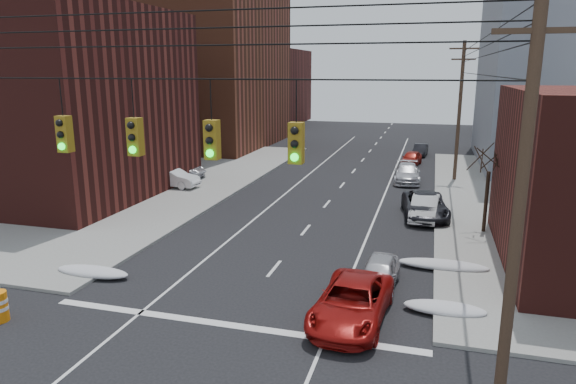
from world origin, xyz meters
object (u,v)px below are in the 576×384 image
Objects in this scene: parked_car_a at (379,273)px; parked_car_b at (425,208)px; lot_car_b at (179,169)px; lot_car_c at (99,183)px; parked_car_e at (411,158)px; lot_car_d at (92,175)px; parked_car_c at (425,205)px; parked_car_f at (420,150)px; parked_car_d at (407,173)px; red_pickup at (352,302)px; lot_car_a at (172,178)px.

parked_car_a is 0.85× the size of parked_car_b.
lot_car_c is at bearing 154.08° from lot_car_b.
parked_car_e is 0.89× the size of lot_car_d.
lot_car_c is (-3.08, -6.40, -0.00)m from lot_car_b.
parked_car_b reaches higher than parked_car_a.
parked_car_a is 24.06m from lot_car_c.
parked_car_c is 1.25× the size of lot_car_d.
parked_car_c is at bearing -83.23° from parked_car_f.
parked_car_d is at bearing -88.26° from parked_car_f.
parked_car_f is at bearing -63.69° from lot_car_c.
lot_car_d is (-23.43, -15.99, 0.23)m from parked_car_e.
lot_car_c is at bearing 148.91° from red_pickup.
lot_car_c is (-22.93, -0.11, 0.02)m from parked_car_c.
lot_car_a reaches higher than parked_car_a.
parked_car_c is (0.00, 0.39, 0.04)m from parked_car_b.
parked_car_b is at bearing -84.73° from parked_car_d.
parked_car_f is 0.85× the size of lot_car_c.
parked_car_c is 1.10× the size of parked_car_d.
lot_car_d is at bearing 129.70° from lot_car_b.
red_pickup is 14.23m from parked_car_b.
red_pickup is 1.40× the size of parked_car_a.
lot_car_b is at bearing 155.22° from parked_car_c.
parked_car_e is at bearing -57.68° from lot_car_b.
lot_car_b is at bearing 165.17° from parked_car_b.
parked_car_c reaches higher than parked_car_b.
lot_car_a is (-18.60, 2.86, 0.09)m from parked_car_c.
parked_car_f is at bearing 83.85° from parked_car_d.
parked_car_e is at bearing -43.57° from lot_car_a.
lot_car_c reaches higher than parked_car_f.
red_pickup is 32.39m from parked_car_e.
parked_car_e is at bearing 92.49° from red_pickup.
parked_car_c is at bearing -107.82° from lot_car_b.
lot_car_a is 6.50m from lot_car_d.
red_pickup is 27.20m from lot_car_b.
parked_car_f is (-0.94, 23.79, -0.15)m from parked_car_c.
lot_car_d reaches higher than parked_car_b.
parked_car_c reaches higher than parked_car_e.
lot_car_a is at bearing -130.78° from parked_car_e.
parked_car_e is at bearing -91.93° from parked_car_f.
lot_car_c is (-21.99, -23.91, 0.17)m from parked_car_f.
lot_car_c is at bearing 173.08° from parked_car_c.
parked_car_b is at bearing -77.36° from parked_car_e.
lot_car_c is at bearing 129.33° from lot_car_a.
parked_car_b is 18.88m from lot_car_a.
parked_car_a is 0.96× the size of parked_car_e.
lot_car_b is at bearing -139.79° from parked_car_e.
lot_car_a is (-18.60, 3.25, 0.13)m from parked_car_b.
parked_car_a is 1.00× the size of parked_car_f.
parked_car_d is 1.14× the size of lot_car_c.
parked_car_b is at bearing -108.83° from lot_car_b.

